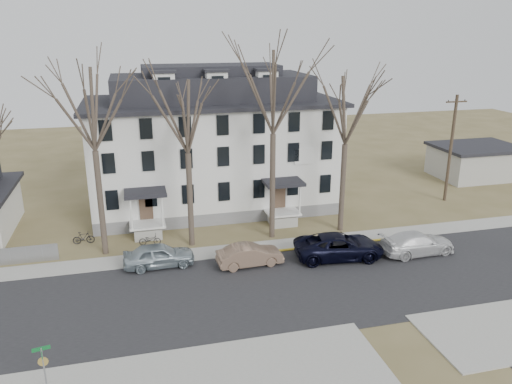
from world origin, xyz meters
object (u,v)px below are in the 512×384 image
object	(u,v)px
tree_mid_left	(186,112)
car_silver	(159,256)
utility_pole_far	(451,147)
street_sign	(44,364)
tree_mid_right	(347,105)
car_navy	(339,247)
bicycle_right	(84,238)
tree_far_left	(90,104)
car_white	(417,244)
tree_center	(273,87)
boarding_house	(213,145)
bicycle_left	(150,240)
car_tan	(250,256)

from	to	relation	value
tree_mid_left	car_silver	distance (m)	9.65
utility_pole_far	street_sign	xyz separation A→B (m)	(-31.35, -18.45, -3.23)
tree_mid_right	car_navy	xyz separation A→B (m)	(-2.12, -4.65, -8.77)
car_silver	bicycle_right	distance (m)	7.10
tree_far_left	car_silver	distance (m)	10.62
car_white	street_sign	bearing A→B (deg)	108.99
car_silver	car_navy	distance (m)	12.00
bicycle_right	tree_center	bearing A→B (deg)	-98.13
tree_mid_left	car_silver	world-z (taller)	tree_mid_left
utility_pole_far	street_sign	size ratio (longest dim) A/B	3.79
boarding_house	car_silver	distance (m)	13.27
tree_center	car_white	xyz separation A→B (m)	(8.88, -5.34, -10.32)
tree_mid_left	car_navy	xyz separation A→B (m)	(9.38, -4.65, -8.77)
tree_mid_right	car_navy	distance (m)	10.15
street_sign	tree_far_left	bearing A→B (deg)	71.65
tree_mid_right	tree_far_left	bearing A→B (deg)	180.00
car_white	bicycle_right	size ratio (longest dim) A/B	3.44
bicycle_right	street_sign	distance (m)	16.26
utility_pole_far	car_white	size ratio (longest dim) A/B	1.81
boarding_house	utility_pole_far	world-z (taller)	boarding_house
tree_far_left	tree_mid_left	world-z (taller)	tree_far_left
car_navy	street_sign	size ratio (longest dim) A/B	2.40
car_navy	street_sign	bearing A→B (deg)	125.57
boarding_house	bicycle_left	bearing A→B (deg)	-128.09
tree_mid_left	boarding_house	bearing A→B (deg)	69.80
car_tan	car_navy	world-z (taller)	car_navy
tree_mid_right	car_tan	world-z (taller)	tree_mid_right
boarding_house	car_tan	xyz separation A→B (m)	(0.28, -12.44, -4.67)
car_silver	car_navy	xyz separation A→B (m)	(11.88, -1.65, 0.06)
street_sign	tree_center	bearing A→B (deg)	34.85
car_tan	bicycle_right	bearing A→B (deg)	56.74
tree_center	car_navy	size ratio (longest dim) A/B	2.44
utility_pole_far	bicycle_left	xyz separation A→B (m)	(-26.44, -3.62, -4.50)
car_navy	bicycle_right	distance (m)	18.19
boarding_house	tree_mid_right	size ratio (longest dim) A/B	1.63
car_white	street_sign	world-z (taller)	street_sign
boarding_house	utility_pole_far	size ratio (longest dim) A/B	2.19
tree_center	bicycle_right	size ratio (longest dim) A/B	9.62
tree_far_left	utility_pole_far	bearing A→B (deg)	8.10
tree_mid_right	car_navy	size ratio (longest dim) A/B	2.12
tree_mid_left	car_tan	distance (m)	10.40
car_tan	car_navy	bearing A→B (deg)	-96.74
tree_mid_right	bicycle_left	world-z (taller)	tree_mid_right
tree_mid_right	utility_pole_far	world-z (taller)	tree_mid_right
tree_center	boarding_house	bearing A→B (deg)	110.20
utility_pole_far	bicycle_right	xyz separation A→B (m)	(-31.06, -2.24, -4.45)
tree_mid_left	bicycle_left	world-z (taller)	tree_mid_left
tree_mid_left	street_sign	bearing A→B (deg)	-118.85
car_navy	tree_mid_right	bearing A→B (deg)	-18.03
tree_mid_left	bicycle_left	size ratio (longest dim) A/B	8.27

